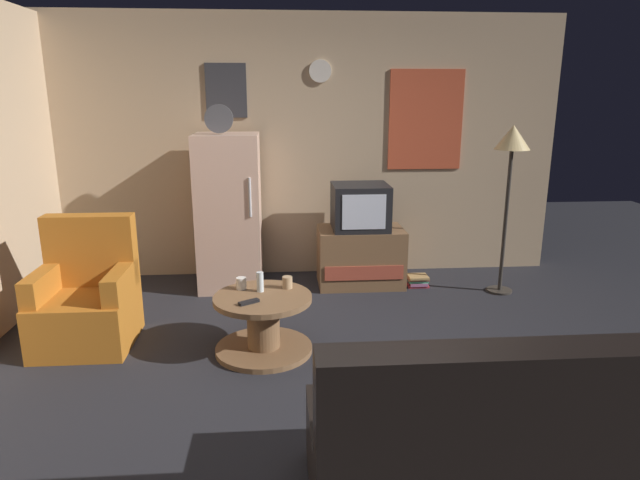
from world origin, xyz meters
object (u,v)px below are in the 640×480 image
mug_ceramic_tan (287,282)px  couch (499,448)px  mug_ceramic_white (241,283)px  book_stack (418,281)px  coffee_table (263,324)px  tv_stand (360,257)px  wine_glass (260,282)px  crt_tv (360,207)px  remote_control (249,302)px  standing_lamp (512,151)px  fridge (229,212)px  armchair (87,300)px

mug_ceramic_tan → couch: (0.92, -1.84, -0.17)m
mug_ceramic_white → couch: (1.27, -1.84, -0.17)m
book_stack → coffee_table: bearing=-138.5°
tv_stand → mug_ceramic_tan: bearing=-120.2°
wine_glass → mug_ceramic_white: bearing=157.0°
crt_tv → remote_control: (-1.01, -1.59, -0.34)m
remote_control → book_stack: bearing=10.9°
wine_glass → couch: (1.12, -1.78, -0.20)m
crt_tv → mug_ceramic_tan: crt_tv is taller
standing_lamp → mug_ceramic_tan: bearing=-154.9°
tv_stand → book_stack: (0.56, -0.12, -0.23)m
coffee_table → mug_ceramic_white: 0.35m
crt_tv → mug_ceramic_tan: 1.51m
mug_ceramic_white → couch: 2.24m
couch → remote_control: bearing=127.8°
tv_stand → mug_ceramic_tan: 1.50m
standing_lamp → mug_ceramic_tan: 2.45m
mug_ceramic_white → book_stack: size_ratio=0.43×
remote_control → book_stack: remote_control is taller
crt_tv → couch: 3.17m
crt_tv → mug_ceramic_white: crt_tv is taller
fridge → tv_stand: bearing=-1.9°
standing_lamp → mug_ceramic_tan: size_ratio=17.67×
crt_tv → mug_ceramic_white: (-1.08, -1.28, -0.31)m
book_stack → remote_control: bearing=-137.2°
coffee_table → mug_ceramic_tan: bearing=39.9°
mug_ceramic_white → couch: bearing=-55.5°
fridge → crt_tv: (1.27, -0.04, 0.04)m
standing_lamp → tv_stand: bearing=166.5°
crt_tv → book_stack: crt_tv is taller
coffee_table → mug_ceramic_white: size_ratio=8.00×
fridge → tv_stand: fridge is taller
armchair → standing_lamp: bearing=13.3°
mug_ceramic_white → book_stack: bearing=35.2°
tv_stand → mug_ceramic_white: (-1.09, -1.29, 0.20)m
fridge → book_stack: bearing=-5.0°
remote_control → mug_ceramic_white: bearing=71.3°
mug_ceramic_tan → armchair: size_ratio=0.09×
standing_lamp → mug_ceramic_white: (-2.42, -0.97, -0.87)m
standing_lamp → mug_ceramic_white: bearing=-158.2°
tv_stand → coffee_table: bearing=-122.9°
fridge → mug_ceramic_tan: 1.46m
couch → armchair: bearing=141.3°
book_stack → wine_glass: bearing=-141.0°
crt_tv → armchair: (-2.26, -1.17, -0.46)m
armchair → tv_stand: bearing=27.2°
crt_tv → remote_control: bearing=-122.5°
remote_control → armchair: 1.32m
wine_glass → mug_ceramic_white: 0.16m
tv_stand → remote_control: bearing=-122.8°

